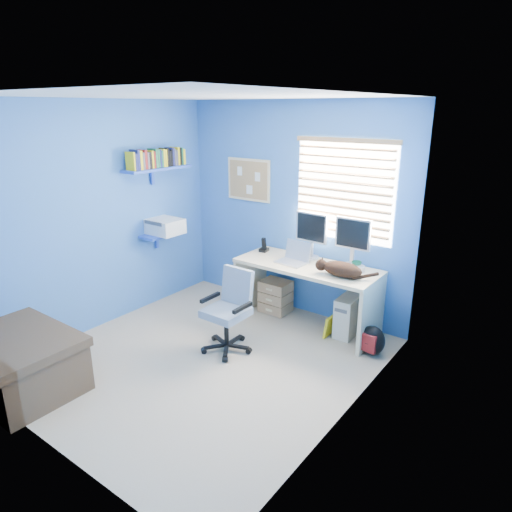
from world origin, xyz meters
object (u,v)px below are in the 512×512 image
Objects in this scene: cat at (342,269)px; desk at (306,295)px; laptop at (292,254)px; office_chair at (229,321)px; tower_pc at (349,315)px.

desk is at bearing 157.45° from cat.
office_chair is (-0.19, -0.88, -0.53)m from laptop.
cat is 0.51× the size of office_chair.
cat is at bearing -12.49° from desk.
laptop is 0.73× the size of tower_pc.
laptop is 0.76× the size of cat.
cat is at bearing -97.54° from tower_pc.
cat reaches higher than desk.
office_chair reaches higher than tower_pc.
desk is 4.91× the size of laptop.
office_chair is (-0.37, -0.94, -0.05)m from desk.
office_chair is at bearing -131.93° from tower_pc.
office_chair is at bearing -98.11° from laptop.
desk is 3.60× the size of tower_pc.
office_chair is at bearing -111.40° from desk.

